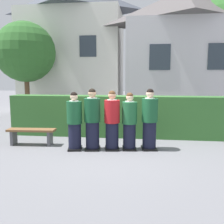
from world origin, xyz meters
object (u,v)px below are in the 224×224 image
Objects in this scene: student_front_row_0 at (74,122)px; student_front_row_1 at (92,121)px; student_front_row_4 at (150,121)px; student_in_red_blazer at (112,122)px; wooden_bench at (32,133)px; student_front_row_3 at (129,123)px.

student_front_row_0 is 0.49m from student_front_row_1.
student_in_red_blazer is at bearing -172.04° from student_front_row_4.
student_front_row_0 is at bearing -12.33° from wooden_bench.
wooden_bench is (-1.88, 0.23, -0.46)m from student_front_row_1.
student_front_row_3 is 0.56m from student_front_row_4.
student_front_row_4 is 1.19× the size of wooden_bench.
student_front_row_1 is 1.95m from wooden_bench.
student_front_row_0 reaches higher than student_front_row_3.
student_front_row_3 is (0.47, 0.06, -0.03)m from student_in_red_blazer.
wooden_bench is (-2.42, 0.16, -0.43)m from student_in_red_blazer.
student_front_row_1 reaches higher than wooden_bench.
wooden_bench is (-1.39, 0.30, -0.41)m from student_front_row_0.
student_front_row_1 is at bearing -172.40° from student_in_red_blazer.
student_front_row_3 reaches higher than wooden_bench.
student_front_row_1 is 1.19× the size of wooden_bench.
student_front_row_4 is (0.55, 0.08, 0.05)m from student_front_row_3.
student_front_row_0 reaches higher than wooden_bench.
student_front_row_1 is 1.01× the size of student_front_row_4.
wooden_bench is at bearing 176.15° from student_in_red_blazer.
wooden_bench is at bearing 167.67° from student_front_row_0.
student_front_row_3 is at bearing 7.58° from student_front_row_1.
student_in_red_blazer is 1.03m from student_front_row_4.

